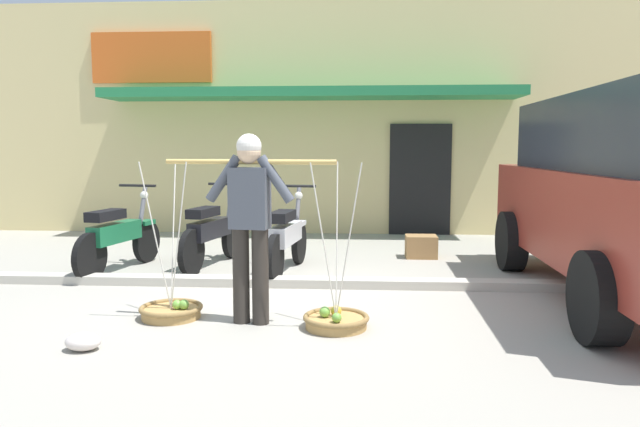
% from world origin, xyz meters
% --- Properties ---
extents(ground_plane, '(90.00, 90.00, 0.00)m').
position_xyz_m(ground_plane, '(0.00, 0.00, 0.00)').
color(ground_plane, '#9E998C').
extents(sidewalk_curb, '(20.00, 0.24, 0.10)m').
position_xyz_m(sidewalk_curb, '(0.00, 0.70, 0.05)').
color(sidewalk_curb, '#BAB4A5').
rests_on(sidewalk_curb, ground).
extents(fruit_vendor, '(1.55, 0.26, 1.70)m').
position_xyz_m(fruit_vendor, '(-0.27, -0.73, 0.98)').
color(fruit_vendor, '#2D2823').
rests_on(fruit_vendor, ground).
extents(fruit_basket_left_side, '(0.58, 0.58, 1.45)m').
position_xyz_m(fruit_basket_left_side, '(-1.04, -0.62, 0.08)').
color(fruit_basket_left_side, '#B2894C').
rests_on(fruit_basket_left_side, ground).
extents(fruit_basket_right_side, '(0.58, 0.58, 1.45)m').
position_xyz_m(fruit_basket_right_side, '(0.50, -0.84, 0.08)').
color(fruit_basket_right_side, '#B2894C').
rests_on(fruit_basket_right_side, ground).
extents(motorcycle_nearest_shop, '(0.57, 1.80, 1.09)m').
position_xyz_m(motorcycle_nearest_shop, '(-2.35, 1.37, 0.45)').
color(motorcycle_nearest_shop, black).
rests_on(motorcycle_nearest_shop, ground).
extents(motorcycle_second_in_row, '(0.58, 1.80, 1.09)m').
position_xyz_m(motorcycle_second_in_row, '(-1.25, 1.77, 0.45)').
color(motorcycle_second_in_row, black).
rests_on(motorcycle_second_in_row, ground).
extents(motorcycle_third_in_row, '(0.54, 1.82, 1.09)m').
position_xyz_m(motorcycle_third_in_row, '(-0.20, 1.40, 0.45)').
color(motorcycle_third_in_row, black).
rests_on(motorcycle_third_in_row, ground).
extents(storefront_building, '(13.00, 6.00, 4.20)m').
position_xyz_m(storefront_building, '(-0.16, 7.40, 2.10)').
color(storefront_building, '#DBC684').
rests_on(storefront_building, ground).
extents(plastic_litter_bag, '(0.28, 0.22, 0.14)m').
position_xyz_m(plastic_litter_bag, '(-1.45, -1.54, 0.07)').
color(plastic_litter_bag, silver).
rests_on(plastic_litter_bag, ground).
extents(wooden_crate, '(0.44, 0.36, 0.32)m').
position_xyz_m(wooden_crate, '(1.59, 2.59, 0.16)').
color(wooden_crate, olive).
rests_on(wooden_crate, ground).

